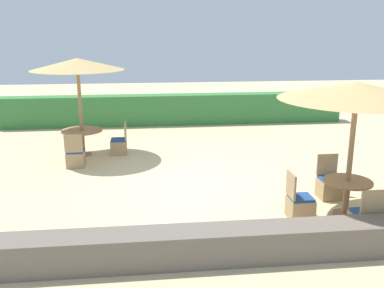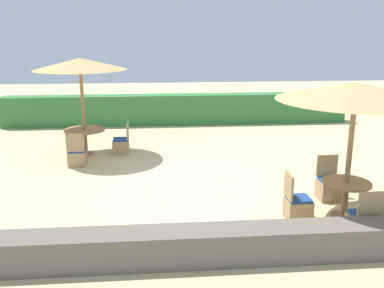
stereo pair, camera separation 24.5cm
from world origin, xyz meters
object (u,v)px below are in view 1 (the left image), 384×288
patio_chair_front_right_west (299,205)px  patio_chair_front_right_south (366,222)px  parasol_front_right (357,91)px  patio_chair_back_left_south (76,157)px  parasol_back_left (77,65)px  round_table_back_left (82,135)px  patio_chair_front_right_north (329,186)px  round_table_front_right (347,189)px  patio_chair_back_left_east (119,145)px

patio_chair_front_right_west → patio_chair_front_right_south: size_ratio=1.00×
parasol_front_right → patio_chair_back_left_south: (-5.71, 3.71, -2.18)m
patio_chair_front_right_south → parasol_back_left: 8.32m
patio_chair_front_right_south → round_table_back_left: size_ratio=0.80×
parasol_front_right → patio_chair_front_right_west: size_ratio=3.10×
patio_chair_front_right_north → parasol_back_left: bearing=-34.4°
round_table_front_right → patio_chair_front_right_south: patio_chair_front_right_south is taller
patio_chair_front_right_south → patio_chair_back_left_south: same height
round_table_front_right → patio_chair_front_right_west: 0.99m
patio_chair_front_right_south → parasol_back_left: bearing=134.6°
parasol_front_right → patio_chair_front_right_south: parasol_front_right is taller
parasol_front_right → patio_chair_back_left_south: bearing=147.0°
patio_chair_back_left_south → patio_chair_front_right_north: bearing=-26.0°
parasol_front_right → patio_chair_front_right_south: 2.35m
parasol_front_right → patio_chair_back_left_east: size_ratio=3.10×
parasol_front_right → round_table_back_left: parasol_front_right is taller
round_table_front_right → patio_chair_front_right_south: (-0.06, -0.88, -0.27)m
patio_chair_front_right_west → patio_chair_back_left_south: 6.06m
patio_chair_front_right_west → round_table_front_right: bearing=92.8°
round_table_back_left → parasol_back_left: bearing=180.0°
parasol_front_right → patio_chair_back_left_south: parasol_front_right is taller
round_table_front_right → patio_chair_back_left_south: 6.81m
round_table_front_right → parasol_back_left: 7.71m
parasol_back_left → patio_chair_back_left_south: bearing=-92.5°
round_table_back_left → patio_chair_back_left_south: 1.15m
patio_chair_back_left_east → patio_chair_back_left_south: same height
parasol_front_right → round_table_back_left: (-5.66, 4.81, -1.84)m
round_table_front_right → patio_chair_front_right_north: bearing=86.5°
parasol_front_right → patio_chair_back_left_east: 7.01m
round_table_back_left → patio_chair_back_left_east: size_ratio=1.25×
patio_chair_front_right_south → parasol_back_left: parasol_back_left is taller
patio_chair_back_left_east → patio_chair_front_right_north: bearing=-129.8°
round_table_back_left → patio_chair_back_left_south: (-0.05, -1.10, -0.34)m
patio_chair_front_right_west → patio_chair_back_left_south: (-4.75, 3.76, 0.00)m
parasol_front_right → parasol_back_left: 7.43m
parasol_front_right → patio_chair_front_right_north: parasol_front_right is taller
parasol_back_left → round_table_back_left: parasol_back_left is taller
round_table_front_right → parasol_back_left: size_ratio=0.34×
patio_chair_front_right_west → patio_chair_back_left_east: 6.08m
patio_chair_front_right_west → parasol_back_left: 7.15m
patio_chair_front_right_north → patio_chair_back_left_south: bearing=-26.0°
round_table_front_right → patio_chair_front_right_north: (0.06, 0.90, -0.27)m
patio_chair_front_right_north → patio_chair_front_right_south: bearing=86.3°
parasol_front_right → patio_chair_front_right_west: (-0.96, -0.05, -2.18)m
round_table_back_left → patio_chair_back_left_east: 1.09m
patio_chair_front_right_north → patio_chair_back_left_south: (-5.76, 2.81, 0.00)m
parasol_front_right → round_table_front_right: size_ratio=3.11×
patio_chair_front_right_north → parasol_back_left: 7.31m
parasol_front_right → parasol_back_left: parasol_back_left is taller
round_table_front_right → round_table_back_left: round_table_back_left is taller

